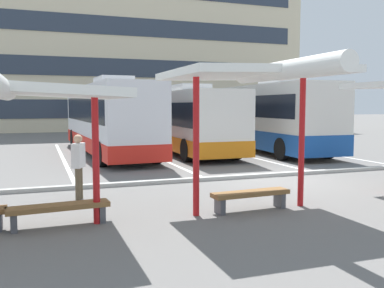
{
  "coord_description": "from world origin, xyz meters",
  "views": [
    {
      "loc": [
        -7.24,
        -11.79,
        2.41
      ],
      "look_at": [
        -1.97,
        2.8,
        1.01
      ],
      "focal_mm": 40.02,
      "sensor_mm": 36.0,
      "label": 1
    }
  ],
  "objects": [
    {
      "name": "coach_bus_0",
      "position": [
        -3.99,
        9.54,
        1.74
      ],
      "size": [
        3.03,
        12.1,
        3.72
      ],
      "color": "silver",
      "rests_on": "ground"
    },
    {
      "name": "coach_bus_1",
      "position": [
        -0.05,
        9.88,
        1.59
      ],
      "size": [
        2.77,
        12.3,
        3.44
      ],
      "color": "silver",
      "rests_on": "ground"
    },
    {
      "name": "waiting_shelter_1",
      "position": [
        -2.69,
        -3.43,
        3.04
      ],
      "size": [
        3.68,
        4.7,
        3.28
      ],
      "color": "red",
      "rests_on": "ground"
    },
    {
      "name": "ground_plane",
      "position": [
        0.0,
        0.0,
        0.0
      ],
      "size": [
        160.0,
        160.0,
        0.0
      ],
      "primitive_type": "plane",
      "color": "slate"
    },
    {
      "name": "coach_bus_2",
      "position": [
        4.15,
        7.88,
        1.75
      ],
      "size": [
        3.04,
        10.39,
        3.79
      ],
      "color": "silver",
      "rests_on": "ground"
    },
    {
      "name": "lane_stripe_3",
      "position": [
        6.22,
        8.6,
        0.0
      ],
      "size": [
        0.16,
        14.0,
        0.01
      ],
      "primitive_type": "cube",
      "color": "white",
      "rests_on": "ground"
    },
    {
      "name": "lane_stripe_2",
      "position": [
        2.07,
        8.6,
        0.0
      ],
      "size": [
        0.16,
        14.0,
        0.01
      ],
      "primitive_type": "cube",
      "color": "white",
      "rests_on": "ground"
    },
    {
      "name": "bench_2",
      "position": [
        -2.69,
        -3.15,
        0.34
      ],
      "size": [
        1.91,
        0.53,
        0.45
      ],
      "color": "brown",
      "rests_on": "ground"
    },
    {
      "name": "bench_1",
      "position": [
        -6.9,
        -3.03,
        0.34
      ],
      "size": [
        2.01,
        0.58,
        0.45
      ],
      "color": "brown",
      "rests_on": "ground"
    },
    {
      "name": "lane_stripe_0",
      "position": [
        -6.22,
        8.6,
        0.0
      ],
      "size": [
        0.16,
        14.0,
        0.01
      ],
      "primitive_type": "cube",
      "color": "white",
      "rests_on": "ground"
    },
    {
      "name": "platform_kerb",
      "position": [
        0.0,
        0.8,
        0.06
      ],
      "size": [
        44.0,
        0.24,
        0.12
      ],
      "primitive_type": "cube",
      "color": "#ADADA8",
      "rests_on": "ground"
    },
    {
      "name": "waiting_shelter_0",
      "position": [
        -7.8,
        -3.35,
        2.66
      ],
      "size": [
        4.28,
        5.3,
        2.89
      ],
      "color": "red",
      "rests_on": "ground"
    },
    {
      "name": "terminal_building",
      "position": [
        0.02,
        35.97,
        9.53
      ],
      "size": [
        39.16,
        15.43,
        21.81
      ],
      "color": "beige",
      "rests_on": "ground"
    },
    {
      "name": "lane_stripe_1",
      "position": [
        -2.07,
        8.6,
        0.0
      ],
      "size": [
        0.16,
        14.0,
        0.01
      ],
      "primitive_type": "cube",
      "color": "white",
      "rests_on": "ground"
    },
    {
      "name": "waiting_passenger_2",
      "position": [
        -6.29,
        -0.6,
        0.97
      ],
      "size": [
        0.39,
        0.53,
        1.67
      ],
      "color": "brown",
      "rests_on": "ground"
    }
  ]
}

